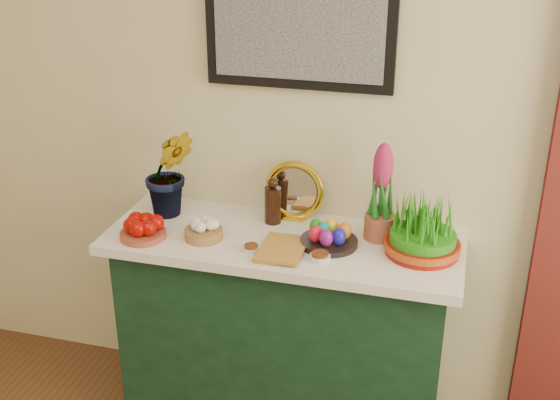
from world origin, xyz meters
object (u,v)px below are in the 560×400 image
object	(u,v)px
book	(260,246)
wheatgrass_sabzeh	(424,229)
hyacinth_green	(169,159)
mirror	(294,191)
sideboard	(283,335)

from	to	relation	value
book	wheatgrass_sabzeh	world-z (taller)	wheatgrass_sabzeh
book	wheatgrass_sabzeh	size ratio (longest dim) A/B	0.79
hyacinth_green	book	size ratio (longest dim) A/B	2.20
mirror	book	size ratio (longest dim) A/B	1.11
sideboard	hyacinth_green	bearing A→B (deg)	170.80
sideboard	mirror	xyz separation A→B (m)	(-0.00, 0.18, 0.59)
sideboard	hyacinth_green	size ratio (longest dim) A/B	2.62
sideboard	mirror	size ratio (longest dim) A/B	5.17
mirror	book	xyz separation A→B (m)	(-0.05, -0.31, -0.11)
sideboard	hyacinth_green	distance (m)	0.88
book	mirror	bearing A→B (deg)	80.13
sideboard	mirror	distance (m)	0.61
book	hyacinth_green	bearing A→B (deg)	155.38
sideboard	wheatgrass_sabzeh	size ratio (longest dim) A/B	4.56
hyacinth_green	wheatgrass_sabzeh	distance (m)	1.06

